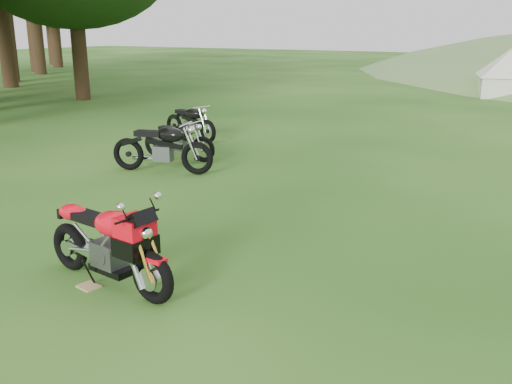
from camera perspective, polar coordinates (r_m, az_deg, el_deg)
The scene contains 7 objects.
ground at distance 6.28m, azimuth -0.85°, elevation -9.47°, with size 120.00×120.00×0.00m, color #16430E.
treeline at distance 30.44m, azimuth -19.25°, elevation 10.19°, with size 28.00×32.00×14.00m, color black, non-canonical shape.
sport_motorcycle at distance 6.32m, azimuth -14.68°, elevation -4.40°, with size 1.85×0.46×1.11m, color red, non-canonical shape.
plywood_board at distance 6.53m, azimuth -16.39°, elevation -9.04°, with size 0.23×0.19×0.02m, color tan.
vintage_moto_a at distance 11.10m, azimuth -9.40°, elevation 4.57°, with size 1.99×0.46×1.05m, color black, non-canonical shape.
vintage_moto_b at distance 12.19m, azimuth -7.76°, elevation 5.31°, with size 1.70×0.39×0.89m, color black, non-canonical shape.
vintage_moto_d at distance 14.33m, azimuth -6.61°, elevation 7.06°, with size 1.78×0.41×0.94m, color black, non-canonical shape.
Camera 1 is at (2.92, -4.85, 2.72)m, focal length 40.00 mm.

